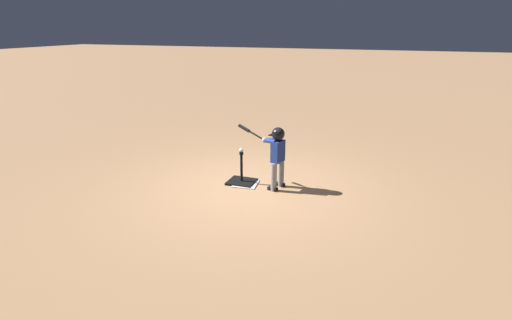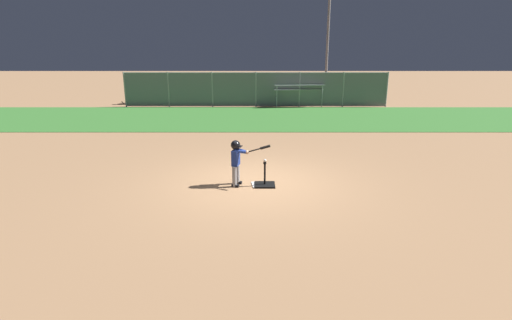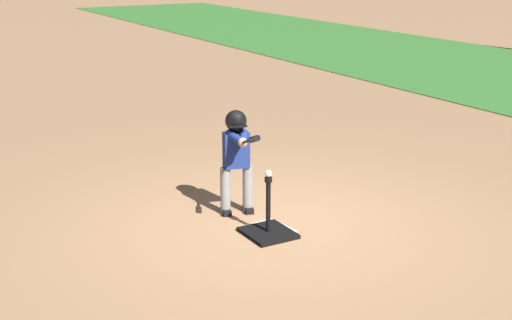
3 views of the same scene
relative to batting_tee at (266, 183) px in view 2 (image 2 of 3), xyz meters
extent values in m
plane|color=#AD7F56|center=(-0.23, 0.21, -0.07)|extent=(90.00, 90.00, 0.00)
cube|color=#3D7F33|center=(-0.23, 9.59, -0.06)|extent=(56.00, 6.61, 0.02)
cylinder|color=#9E9EA3|center=(-7.59, 13.20, 0.90)|extent=(0.08, 0.08, 1.94)
cylinder|color=#9E9EA3|center=(-5.14, 13.20, 0.90)|extent=(0.08, 0.08, 1.94)
cylinder|color=#9E9EA3|center=(-2.68, 13.20, 0.90)|extent=(0.08, 0.08, 1.94)
cylinder|color=#9E9EA3|center=(-0.23, 13.20, 0.90)|extent=(0.08, 0.08, 1.94)
cylinder|color=#9E9EA3|center=(2.23, 13.20, 0.90)|extent=(0.08, 0.08, 1.94)
cylinder|color=#9E9EA3|center=(4.69, 13.20, 0.90)|extent=(0.08, 0.08, 1.94)
cylinder|color=#9E9EA3|center=(7.14, 13.20, 0.90)|extent=(0.08, 0.08, 1.94)
cube|color=slate|center=(-0.23, 13.20, 0.90)|extent=(14.74, 0.02, 1.86)
cylinder|color=#9E9EA3|center=(-0.23, 13.20, 1.83)|extent=(14.74, 0.04, 0.04)
cube|color=white|center=(-0.10, 0.05, -0.06)|extent=(0.49, 0.49, 0.02)
cube|color=black|center=(0.00, 0.00, -0.05)|extent=(0.51, 0.46, 0.04)
cylinder|color=black|center=(0.00, 0.00, 0.24)|extent=(0.05, 0.05, 0.53)
cylinder|color=black|center=(0.00, 0.00, 0.53)|extent=(0.08, 0.08, 0.05)
cylinder|color=gray|center=(-0.69, 0.15, 0.20)|extent=(0.13, 0.13, 0.52)
cube|color=black|center=(-0.67, 0.14, -0.04)|extent=(0.20, 0.13, 0.06)
cylinder|color=gray|center=(-0.75, -0.09, 0.20)|extent=(0.13, 0.13, 0.52)
cube|color=black|center=(-0.73, -0.10, -0.04)|extent=(0.20, 0.13, 0.06)
cube|color=navy|center=(-0.72, 0.03, 0.65)|extent=(0.21, 0.30, 0.39)
sphere|color=tan|center=(-0.72, 0.03, 0.96)|extent=(0.20, 0.20, 0.20)
sphere|color=black|center=(-0.72, 0.03, 0.97)|extent=(0.23, 0.23, 0.23)
cube|color=black|center=(-0.62, 0.00, 0.94)|extent=(0.16, 0.20, 0.01)
cylinder|color=navy|center=(-0.57, 0.03, 0.83)|extent=(0.31, 0.23, 0.11)
cylinder|color=navy|center=(-0.59, -0.05, 0.83)|extent=(0.32, 0.09, 0.11)
sphere|color=tan|center=(-0.44, -0.05, 0.81)|extent=(0.10, 0.10, 0.10)
cylinder|color=black|center=(-0.17, -0.12, 0.91)|extent=(0.56, 0.18, 0.22)
cylinder|color=black|center=(0.00, -0.16, 0.97)|extent=(0.26, 0.12, 0.14)
cylinder|color=black|center=(-0.46, -0.04, 0.80)|extent=(0.04, 0.05, 0.05)
sphere|color=white|center=(0.00, 0.00, 0.59)|extent=(0.07, 0.07, 0.07)
cube|color=#93969E|center=(-5.97, 15.31, 0.22)|extent=(3.79, 0.24, 0.04)
cube|color=#93969E|center=(-5.97, 15.54, -0.03)|extent=(3.79, 0.30, 0.04)
cube|color=#93969E|center=(-5.96, 14.75, 0.51)|extent=(3.79, 0.24, 0.04)
cube|color=#93969E|center=(-5.96, 14.97, 0.26)|extent=(3.79, 0.30, 0.04)
cube|color=#93969E|center=(-5.96, 14.19, 0.80)|extent=(3.79, 0.24, 0.04)
cube|color=#93969E|center=(-5.96, 14.41, 0.55)|extent=(3.79, 0.30, 0.04)
cylinder|color=#93969E|center=(-4.22, 15.55, 0.09)|extent=(0.06, 0.06, 0.31)
cylinder|color=#93969E|center=(-4.22, 14.20, 0.38)|extent=(0.06, 0.06, 0.89)
cylinder|color=#93969E|center=(-4.22, 14.87, 0.53)|extent=(0.06, 1.37, 0.62)
cylinder|color=#93969E|center=(-7.71, 15.53, 0.09)|extent=(0.06, 0.06, 0.31)
cylinder|color=#93969E|center=(-7.70, 14.18, 0.38)|extent=(0.06, 0.06, 0.89)
cylinder|color=#93969E|center=(-7.71, 14.85, 0.53)|extent=(0.06, 1.37, 0.62)
cube|color=#93969E|center=(2.04, 14.66, 0.24)|extent=(2.80, 0.49, 0.04)
cube|color=#93969E|center=(2.01, 14.90, -0.03)|extent=(2.81, 0.55, 0.04)
cube|color=#93969E|center=(2.09, 14.08, 0.55)|extent=(2.80, 0.49, 0.04)
cube|color=#93969E|center=(2.07, 14.31, 0.28)|extent=(2.81, 0.55, 0.04)
cube|color=#93969E|center=(2.15, 13.49, 0.86)|extent=(2.80, 0.49, 0.04)
cube|color=#93969E|center=(2.13, 13.73, 0.59)|extent=(2.81, 0.55, 0.04)
cube|color=#93969E|center=(2.21, 12.91, 1.17)|extent=(2.80, 0.49, 0.04)
cube|color=#93969E|center=(2.19, 13.14, 0.90)|extent=(2.81, 0.55, 0.04)
cylinder|color=#93969E|center=(3.29, 15.02, 0.10)|extent=(0.06, 0.06, 0.33)
cylinder|color=#93969E|center=(3.49, 13.03, 0.56)|extent=(0.06, 0.06, 1.25)
cylinder|color=#93969E|center=(3.39, 14.03, 0.72)|extent=(0.25, 2.01, 0.97)
cylinder|color=#93969E|center=(0.73, 14.77, 0.10)|extent=(0.06, 0.06, 0.33)
cylinder|color=#93969E|center=(0.93, 12.78, 0.56)|extent=(0.06, 0.06, 1.25)
cylinder|color=#93969E|center=(0.83, 13.78, 0.72)|extent=(0.25, 2.01, 0.97)
cylinder|color=slate|center=(5.34, 22.86, 4.54)|extent=(0.20, 0.20, 9.20)
camera|label=1|loc=(-2.69, 6.55, 2.80)|focal=28.00mm
camera|label=2|loc=(-0.22, -9.42, 3.32)|focal=28.00mm
camera|label=3|loc=(5.76, -3.47, 2.75)|focal=50.00mm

